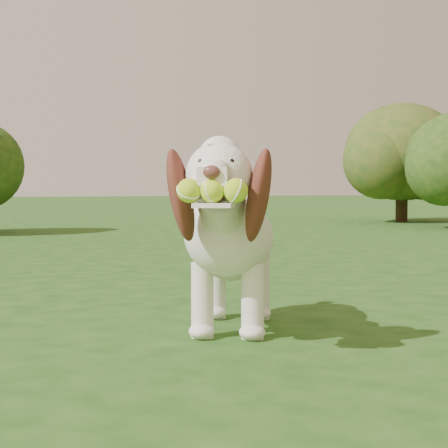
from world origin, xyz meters
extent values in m
plane|color=#1B4213|center=(0.00, 0.00, 0.00)|extent=(80.00, 80.00, 0.00)
ellipsoid|color=white|center=(-0.02, 0.56, 0.41)|extent=(0.61, 0.80, 0.38)
ellipsoid|color=white|center=(-0.13, 0.31, 0.45)|extent=(0.48, 0.48, 0.37)
ellipsoid|color=white|center=(0.07, 0.79, 0.40)|extent=(0.44, 0.44, 0.33)
cylinder|color=white|center=(-0.18, 0.18, 0.55)|extent=(0.29, 0.34, 0.29)
sphere|color=white|center=(-0.24, 0.05, 0.69)|extent=(0.34, 0.34, 0.26)
sphere|color=white|center=(-0.23, 0.07, 0.76)|extent=(0.22, 0.22, 0.17)
cube|color=white|center=(-0.29, -0.08, 0.68)|extent=(0.16, 0.18, 0.07)
ellipsoid|color=#592D28|center=(-0.33, -0.15, 0.70)|extent=(0.07, 0.06, 0.05)
cube|color=white|center=(-0.30, -0.09, 0.58)|extent=(0.19, 0.20, 0.02)
ellipsoid|color=maroon|center=(-0.37, 0.12, 0.61)|extent=(0.22, 0.23, 0.40)
ellipsoid|color=maroon|center=(-0.09, 0.00, 0.61)|extent=(0.19, 0.28, 0.40)
cylinder|color=white|center=(0.13, 0.92, 0.44)|extent=(0.13, 0.19, 0.14)
cylinder|color=white|center=(-0.22, 0.37, 0.16)|extent=(0.13, 0.13, 0.32)
cylinder|color=white|center=(-0.02, 0.29, 0.16)|extent=(0.13, 0.13, 0.32)
cylinder|color=white|center=(-0.03, 0.81, 0.16)|extent=(0.13, 0.13, 0.32)
cylinder|color=white|center=(0.16, 0.72, 0.16)|extent=(0.13, 0.13, 0.32)
sphere|color=#B1F225|center=(-0.39, -0.10, 0.63)|extent=(0.12, 0.12, 0.09)
sphere|color=#B1F225|center=(-0.32, -0.13, 0.63)|extent=(0.12, 0.12, 0.09)
sphere|color=#B1F225|center=(-0.24, -0.17, 0.63)|extent=(0.12, 0.12, 0.09)
cylinder|color=#382314|center=(5.74, 9.01, 0.34)|extent=(0.21, 0.21, 0.67)
ellipsoid|color=#1D3F13|center=(5.74, 9.01, 1.23)|extent=(2.01, 2.01, 1.71)
camera|label=1|loc=(-1.04, -2.69, 0.65)|focal=60.00mm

